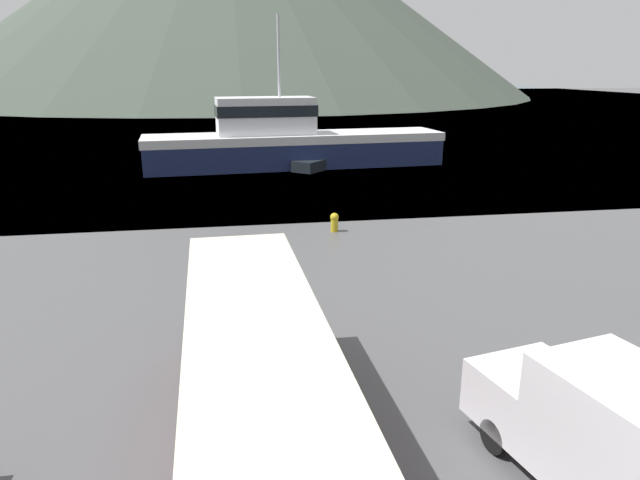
{
  "coord_description": "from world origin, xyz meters",
  "views": [
    {
      "loc": [
        -3.37,
        -1.26,
        7.36
      ],
      "look_at": [
        -0.45,
        16.19,
        2.0
      ],
      "focal_mm": 32.0,
      "sensor_mm": 36.0,
      "label": 1
    }
  ],
  "objects_px": {
    "delivery_van": "(624,444)",
    "small_boat": "(328,161)",
    "fishing_boat": "(290,141)",
    "tour_bus": "(264,427)"
  },
  "relations": [
    {
      "from": "delivery_van",
      "to": "small_boat",
      "type": "xyz_separation_m",
      "value": [
        1.59,
        36.41,
        -0.92
      ]
    },
    {
      "from": "fishing_boat",
      "to": "small_boat",
      "type": "distance_m",
      "value": 3.39
    },
    {
      "from": "fishing_boat",
      "to": "small_boat",
      "type": "height_order",
      "value": "fishing_boat"
    },
    {
      "from": "tour_bus",
      "to": "small_boat",
      "type": "xyz_separation_m",
      "value": [
        7.53,
        35.62,
        -1.39
      ]
    },
    {
      "from": "tour_bus",
      "to": "delivery_van",
      "type": "bearing_deg",
      "value": -9.3
    },
    {
      "from": "delivery_van",
      "to": "fishing_boat",
      "type": "relative_size",
      "value": 0.26
    },
    {
      "from": "delivery_van",
      "to": "fishing_boat",
      "type": "distance_m",
      "value": 36.71
    },
    {
      "from": "small_boat",
      "to": "fishing_boat",
      "type": "bearing_deg",
      "value": -143.37
    },
    {
      "from": "delivery_van",
      "to": "small_boat",
      "type": "height_order",
      "value": "delivery_van"
    },
    {
      "from": "delivery_van",
      "to": "small_boat",
      "type": "bearing_deg",
      "value": 75.5
    }
  ]
}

